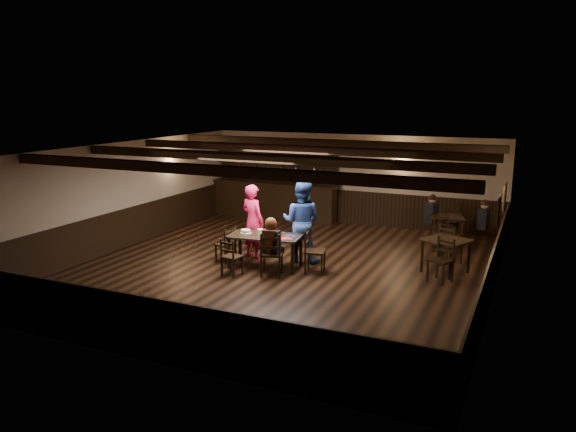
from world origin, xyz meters
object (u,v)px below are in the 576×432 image
at_px(man_blue, 301,221).
at_px(bar_counter, 274,195).
at_px(dining_table, 265,239).
at_px(chair_near_right, 271,251).
at_px(cake, 246,231).
at_px(chair_near_left, 230,254).
at_px(woman_pink, 253,221).

relative_size(man_blue, bar_counter, 0.44).
distance_m(dining_table, man_blue, 1.01).
distance_m(chair_near_right, man_blue, 1.43).
relative_size(dining_table, bar_counter, 0.39).
bearing_deg(bar_counter, cake, -71.75).
bearing_deg(chair_near_right, chair_near_left, -162.09).
xyz_separation_m(woman_pink, cake, (0.13, -0.59, -0.10)).
height_order(man_blue, bar_counter, bar_counter).
bearing_deg(bar_counter, chair_near_right, -65.09).
height_order(chair_near_left, woman_pink, woman_pink).
bearing_deg(cake, woman_pink, 102.35).
bearing_deg(cake, chair_near_left, -85.40).
bearing_deg(woman_pink, man_blue, -152.70).
relative_size(cake, bar_counter, 0.06).
bearing_deg(dining_table, woman_pink, 136.50).
bearing_deg(chair_near_left, woman_pink, 97.78).
bearing_deg(chair_near_right, dining_table, 126.36).
height_order(chair_near_right, man_blue, man_blue).
height_order(woman_pink, bar_counter, bar_counter).
height_order(dining_table, cake, cake).
distance_m(woman_pink, man_blue, 1.20).
bearing_deg(chair_near_left, dining_table, 63.74).
height_order(woman_pink, cake, woman_pink).
bearing_deg(chair_near_left, man_blue, 59.13).
bearing_deg(dining_table, chair_near_right, -53.64).
bearing_deg(dining_table, chair_near_left, -116.26).
bearing_deg(woman_pink, chair_near_right, 150.00).
distance_m(woman_pink, cake, 0.62).
height_order(chair_near_right, bar_counter, bar_counter).
bearing_deg(chair_near_right, bar_counter, 114.91).
relative_size(dining_table, man_blue, 0.89).
height_order(dining_table, woman_pink, woman_pink).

